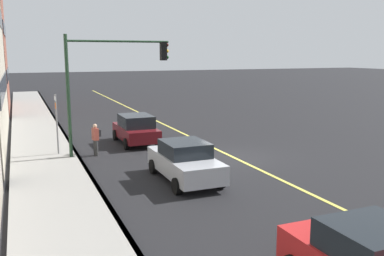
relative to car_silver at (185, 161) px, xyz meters
The scene contains 9 objects.
ground 4.49m from the car_silver, 53.14° to the right, with size 200.00×200.00×0.00m, color black.
sidewalk_slab 5.56m from the car_silver, 61.30° to the left, with size 80.00×3.05×0.15m, color gray.
curb_edge 4.36m from the car_silver, 52.02° to the left, with size 80.00×0.16×0.15m, color slate.
lane_stripe_center 4.48m from the car_silver, 53.14° to the right, with size 80.00×0.16×0.01m, color #D8CC4C.
car_silver is the anchor object (origin of this frame).
car_maroon 7.45m from the car_silver, ahead, with size 3.93×1.93×1.61m.
pedestrian_with_backpack 6.03m from the car_silver, 24.22° to the left, with size 0.41×0.42×1.57m.
traffic_light_mast 6.31m from the car_silver, 19.51° to the left, with size 0.28×4.97×5.79m.
street_sign_post 7.37m from the car_silver, 35.26° to the left, with size 0.60×0.08×3.03m.
Camera 1 is at (-17.47, 9.40, 4.93)m, focal length 39.39 mm.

